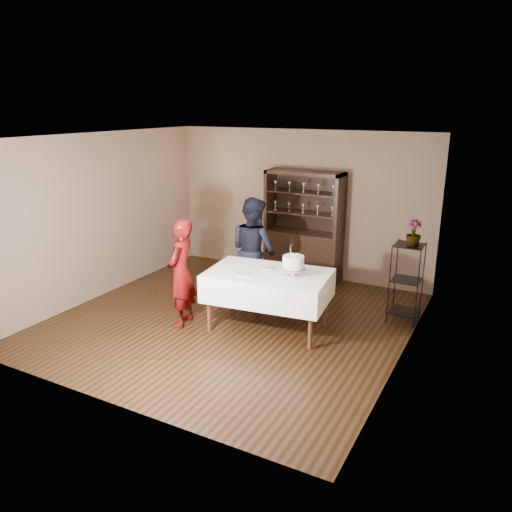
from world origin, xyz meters
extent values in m
plane|color=black|center=(0.00, 0.00, 0.00)|extent=(5.00, 5.00, 0.00)
plane|color=silver|center=(0.00, 0.00, 2.70)|extent=(5.00, 5.00, 0.00)
cube|color=brown|center=(0.00, 2.50, 1.35)|extent=(5.00, 0.02, 2.70)
cube|color=brown|center=(-2.50, 0.00, 1.35)|extent=(0.02, 5.00, 2.70)
cube|color=brown|center=(2.50, 0.00, 1.35)|extent=(0.02, 5.00, 2.70)
cube|color=black|center=(0.20, 2.24, 0.45)|extent=(1.40, 0.48, 0.90)
cube|color=black|center=(0.20, 2.46, 1.45)|extent=(1.40, 0.03, 1.10)
cube|color=black|center=(0.20, 2.24, 1.97)|extent=(1.40, 0.48, 0.06)
cube|color=black|center=(0.20, 2.24, 1.25)|extent=(1.28, 0.42, 0.02)
cube|color=black|center=(0.20, 2.24, 1.62)|extent=(1.28, 0.42, 0.02)
cylinder|color=black|center=(2.08, 1.00, 0.60)|extent=(0.02, 0.02, 1.20)
cylinder|color=black|center=(2.48, 1.00, 0.60)|extent=(0.02, 0.02, 1.20)
cylinder|color=black|center=(2.08, 1.40, 0.60)|extent=(0.02, 0.02, 1.20)
cylinder|color=black|center=(2.48, 1.40, 0.60)|extent=(0.02, 0.02, 1.20)
cube|color=black|center=(2.28, 1.20, 0.15)|extent=(0.40, 0.40, 0.02)
cube|color=black|center=(2.28, 1.20, 0.65)|extent=(0.40, 0.40, 0.01)
cube|color=black|center=(2.28, 1.20, 1.18)|extent=(0.40, 0.40, 0.02)
cube|color=white|center=(0.60, 0.02, 0.66)|extent=(1.82, 1.24, 0.40)
cylinder|color=#47291A|center=(-0.09, -0.48, 0.41)|extent=(0.06, 0.06, 0.81)
cylinder|color=#47291A|center=(1.39, -0.31, 0.41)|extent=(0.06, 0.06, 0.81)
cylinder|color=#47291A|center=(-0.18, 0.34, 0.41)|extent=(0.06, 0.06, 0.81)
cylinder|color=#47291A|center=(1.29, 0.51, 0.41)|extent=(0.06, 0.06, 0.81)
imported|color=#380506|center=(-0.57, -0.44, 0.80)|extent=(0.50, 0.65, 1.59)
imported|color=black|center=(-0.09, 0.86, 0.87)|extent=(1.03, 0.92, 1.73)
cylinder|color=silver|center=(0.97, 0.03, 0.86)|extent=(0.18, 0.18, 0.01)
cylinder|color=silver|center=(0.97, 0.03, 0.90)|extent=(0.05, 0.05, 0.09)
cylinder|color=silver|center=(0.97, 0.03, 0.95)|extent=(0.33, 0.33, 0.01)
cylinder|color=#416530|center=(0.97, 0.03, 0.97)|extent=(0.32, 0.32, 0.02)
cylinder|color=white|center=(0.97, 0.03, 1.05)|extent=(0.36, 0.36, 0.18)
sphere|color=#5A6AC2|center=(1.00, 0.03, 1.15)|extent=(0.02, 0.02, 0.02)
cube|color=white|center=(0.94, 0.02, 1.21)|extent=(0.02, 0.02, 0.13)
cube|color=black|center=(0.94, 0.02, 1.28)|extent=(0.02, 0.02, 0.05)
cylinder|color=silver|center=(0.33, -0.23, 0.86)|extent=(0.23, 0.23, 0.01)
cylinder|color=silver|center=(0.53, 0.16, 0.86)|extent=(0.21, 0.21, 0.01)
imported|color=#416530|center=(2.33, 1.18, 1.37)|extent=(0.27, 0.27, 0.37)
camera|label=1|loc=(3.57, -5.93, 3.12)|focal=35.00mm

